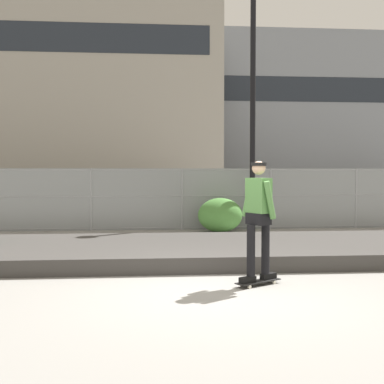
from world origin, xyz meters
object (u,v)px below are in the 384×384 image
at_px(skateboard, 258,282).
at_px(parked_car_mid, 210,196).
at_px(parked_car_far, 376,195).
at_px(skater, 258,212).
at_px(parked_car_near, 35,196).
at_px(shrub_left, 220,215).
at_px(street_lamp, 253,75).

relative_size(skateboard, parked_car_mid, 0.18).
distance_m(parked_car_mid, parked_car_far, 6.47).
xyz_separation_m(skateboard, skater, (0.00, 0.00, 1.08)).
distance_m(parked_car_near, shrub_left, 7.83).
bearing_deg(shrub_left, street_lamp, 12.61).
bearing_deg(parked_car_far, street_lamp, -144.02).
distance_m(parked_car_near, parked_car_far, 13.00).
xyz_separation_m(street_lamp, parked_car_near, (-7.27, 4.44, -3.72)).
bearing_deg(parked_car_mid, skater, -93.06).
distance_m(skateboard, parked_car_mid, 11.13).
bearing_deg(street_lamp, parked_car_far, 35.98).
distance_m(parked_car_near, parked_car_mid, 6.52).
relative_size(skater, shrub_left, 1.44).
distance_m(skater, parked_car_near, 12.77).
distance_m(skater, parked_car_mid, 11.11).
xyz_separation_m(skateboard, shrub_left, (0.36, 6.65, 0.44)).
distance_m(street_lamp, shrub_left, 4.18).
bearing_deg(parked_car_near, parked_car_far, -1.27).
height_order(skateboard, parked_car_far, parked_car_far).
bearing_deg(skater, parked_car_mid, 86.94).
relative_size(skater, street_lamp, 0.25).
bearing_deg(skateboard, shrub_left, 86.93).
bearing_deg(shrub_left, parked_car_mid, 86.95).
distance_m(parked_car_mid, shrub_left, 4.46).
xyz_separation_m(skateboard, street_lamp, (1.34, 6.87, 4.50)).
height_order(skateboard, skater, skater).
height_order(street_lamp, parked_car_mid, street_lamp).
height_order(skateboard, parked_car_mid, parked_car_mid).
xyz_separation_m(skater, shrub_left, (0.36, 6.65, -0.64)).
height_order(skater, parked_car_near, skater).
relative_size(skateboard, parked_car_far, 0.18).
relative_size(parked_car_near, parked_car_far, 1.00).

